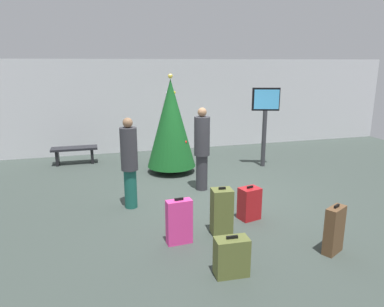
{
  "coord_description": "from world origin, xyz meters",
  "views": [
    {
      "loc": [
        -2.45,
        -7.06,
        2.82
      ],
      "look_at": [
        -0.42,
        0.17,
        0.9
      ],
      "focal_mm": 33.55,
      "sensor_mm": 36.0,
      "label": 1
    }
  ],
  "objects": [
    {
      "name": "suitcase_2",
      "position": [
        0.23,
        -1.43,
        0.3
      ],
      "size": [
        0.42,
        0.35,
        0.64
      ],
      "color": "#B2191E",
      "rests_on": "ground_plane"
    },
    {
      "name": "traveller_0",
      "position": [
        -1.81,
        -0.29,
        0.96
      ],
      "size": [
        0.46,
        0.46,
        1.81
      ],
      "color": "#19594C",
      "rests_on": "ground_plane"
    },
    {
      "name": "holiday_tree",
      "position": [
        -0.51,
        1.84,
        1.29
      ],
      "size": [
        1.25,
        1.25,
        2.54
      ],
      "color": "#4C3319",
      "rests_on": "ground_plane"
    },
    {
      "name": "suitcase_0",
      "position": [
        0.94,
        -2.89,
        0.37
      ],
      "size": [
        0.4,
        0.32,
        0.78
      ],
      "color": "brown",
      "rests_on": "ground_plane"
    },
    {
      "name": "ground_plane",
      "position": [
        0.0,
        0.0,
        0.0
      ],
      "size": [
        16.0,
        16.0,
        0.0
      ],
      "primitive_type": "plane",
      "color": "#38423D"
    },
    {
      "name": "traveller_1",
      "position": [
        -0.15,
        0.33,
        0.99
      ],
      "size": [
        0.35,
        0.35,
        1.87
      ],
      "color": "#333338",
      "rests_on": "ground_plane"
    },
    {
      "name": "suitcase_1",
      "position": [
        -0.76,
        -3.03,
        0.27
      ],
      "size": [
        0.47,
        0.27,
        0.58
      ],
      "color": "#59602D",
      "rests_on": "ground_plane"
    },
    {
      "name": "back_wall",
      "position": [
        0.0,
        4.41,
        1.46
      ],
      "size": [
        16.0,
        0.2,
        2.91
      ],
      "primitive_type": "cube",
      "color": "silver",
      "rests_on": "ground_plane"
    },
    {
      "name": "suitcase_4",
      "position": [
        -0.47,
        -1.84,
        0.39
      ],
      "size": [
        0.36,
        0.3,
        0.83
      ],
      "color": "#59602D",
      "rests_on": "ground_plane"
    },
    {
      "name": "suitcase_3",
      "position": [
        -1.23,
        -1.97,
        0.37
      ],
      "size": [
        0.42,
        0.2,
        0.77
      ],
      "color": "#E5388C",
      "rests_on": "ground_plane"
    },
    {
      "name": "waiting_bench",
      "position": [
        -2.99,
        3.33,
        0.35
      ],
      "size": [
        1.26,
        0.44,
        0.48
      ],
      "color": "black",
      "rests_on": "ground_plane"
    },
    {
      "name": "flight_info_kiosk",
      "position": [
        2.06,
        1.67,
        1.47
      ],
      "size": [
        0.72,
        0.3,
        2.16
      ],
      "color": "#333338",
      "rests_on": "ground_plane"
    }
  ]
}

